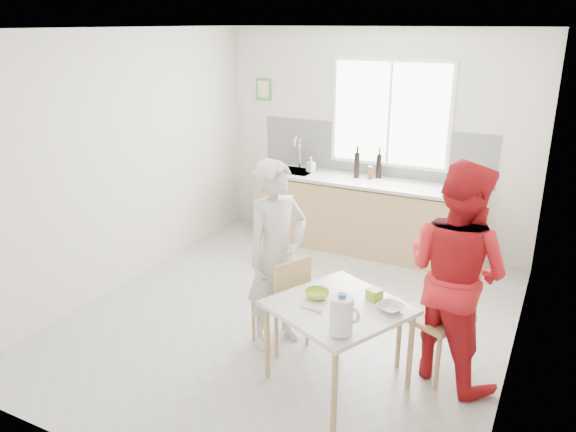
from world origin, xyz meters
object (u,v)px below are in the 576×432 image
Objects in this scene: person_white at (277,255)px; person_red at (456,274)px; bowl_white at (391,308)px; wine_bottle_b at (379,166)px; bowl_green at (317,294)px; dining_table at (339,314)px; wine_bottle_a at (357,165)px; chair_far at (442,307)px; milk_jug at (342,315)px; chair_left at (285,298)px.

person_red is (1.47, 0.19, 0.06)m from person_white.
bowl_white is 3.01m from wine_bottle_b.
wine_bottle_b is at bearing 99.22° from bowl_green.
dining_table is at bearing -165.15° from bowl_white.
bowl_white is 0.62× the size of wine_bottle_a.
chair_far is 1.14m from milk_jug.
bowl_green is (-0.96, -0.49, -0.18)m from person_red.
milk_jug is at bearing -48.48° from bowl_green.
chair_left is 2.59m from wine_bottle_a.
person_red is (0.76, 0.53, 0.28)m from dining_table.
wine_bottle_b is at bearing 102.95° from dining_table.
bowl_white is (-0.38, -0.43, -0.18)m from person_red.
wine_bottle_b is (0.25, 0.11, -0.01)m from wine_bottle_a.
milk_jug is at bearing 74.58° from chair_left.
person_white is 8.57× the size of bowl_white.
person_red is at bearing 124.73° from chair_left.
person_white is 5.63× the size of wine_bottle_b.
bowl_green is (0.42, -0.25, 0.25)m from chair_left.
wine_bottle_b reaches higher than chair_far.
person_white reaches higher than bowl_white.
person_red reaches higher than dining_table.
milk_jug is 3.36m from wine_bottle_a.
bowl_white is at bearing 73.24° from person_red.
bowl_white is at bearing 92.61° from milk_jug.
chair_left is 1.46m from person_red.
bowl_white reaches higher than dining_table.
milk_jug is at bearing -71.07° from wine_bottle_a.
wine_bottle_b is (-0.84, 3.29, 0.22)m from milk_jug.
chair_left is 0.51× the size of person_white.
chair_far reaches higher than dining_table.
chair_left is at bearing -88.98° from wine_bottle_b.
wine_bottle_b is (-1.42, 2.37, 0.16)m from person_red.
chair_left is (-0.62, 0.29, -0.15)m from dining_table.
bowl_white is at bearing 6.01° from bowl_green.
chair_far is 3.42× the size of milk_jug.
chair_far is at bearing -54.07° from person_white.
person_white is at bearing 155.04° from dining_table.
wine_bottle_b is at bearing -154.02° from chair_left.
dining_table is at bearing -77.05° from wine_bottle_b.
chair_far is at bearing -14.58° from person_red.
wine_bottle_a is at bearing -148.38° from chair_left.
wine_bottle_a is (-0.91, 2.79, 0.46)m from dining_table.
chair_far is 0.37m from person_red.
wine_bottle_a is (-0.71, 2.75, 0.35)m from bowl_green.
wine_bottle_b is at bearing 145.05° from chair_far.
wine_bottle_b is at bearing -34.09° from person_red.
dining_table is 4.09× the size of milk_jug.
person_white is at bearing 165.98° from milk_jug.
chair_left reaches higher than dining_table.
chair_left is 2.96× the size of milk_jug.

